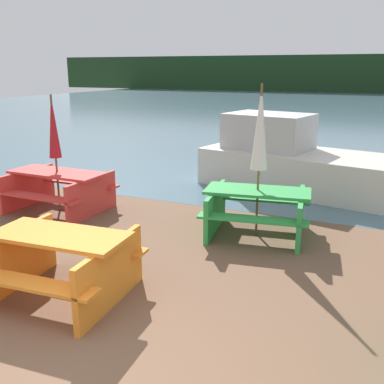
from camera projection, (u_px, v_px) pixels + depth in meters
water at (360, 108)px, 30.23m from camera, size 60.00×50.00×0.00m
far_treeline at (377, 74)px, 47.28m from camera, size 80.00×1.60×4.00m
picnic_table_orange at (61, 259)px, 5.12m from camera, size 1.66×1.49×0.77m
picnic_table_red at (58, 187)px, 8.27m from camera, size 1.81×1.40×0.74m
picnic_table_green at (257, 207)px, 7.08m from camera, size 1.82×1.62×0.73m
umbrella_white at (260, 129)px, 6.75m from camera, size 0.26×0.26×2.35m
umbrella_crimson at (53, 128)px, 7.98m from camera, size 0.22×0.22×2.12m
boat at (291, 161)px, 9.85m from camera, size 4.35×2.58×1.60m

